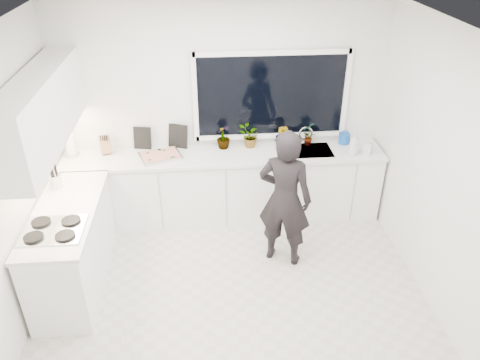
{
  "coord_description": "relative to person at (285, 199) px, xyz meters",
  "views": [
    {
      "loc": [
        -0.24,
        -3.68,
        3.54
      ],
      "look_at": [
        0.1,
        0.4,
        1.15
      ],
      "focal_mm": 35.0,
      "sensor_mm": 36.0,
      "label": 1
    }
  ],
  "objects": [
    {
      "name": "floor",
      "position": [
        -0.6,
        -0.53,
        -0.82
      ],
      "size": [
        4.0,
        3.5,
        0.02
      ],
      "primitive_type": "cube",
      "color": "beige",
      "rests_on": "ground"
    },
    {
      "name": "wall_back",
      "position": [
        -0.6,
        1.23,
        0.54
      ],
      "size": [
        4.0,
        0.02,
        2.7
      ],
      "primitive_type": "cube",
      "color": "white",
      "rests_on": "ground"
    },
    {
      "name": "wall_left",
      "position": [
        -2.61,
        -0.53,
        0.54
      ],
      "size": [
        0.02,
        3.5,
        2.7
      ],
      "primitive_type": "cube",
      "color": "white",
      "rests_on": "ground"
    },
    {
      "name": "wall_right",
      "position": [
        1.41,
        -0.53,
        0.54
      ],
      "size": [
        0.02,
        3.5,
        2.7
      ],
      "primitive_type": "cube",
      "color": "white",
      "rests_on": "ground"
    },
    {
      "name": "ceiling",
      "position": [
        -0.6,
        -0.53,
        1.9
      ],
      "size": [
        4.0,
        3.5,
        0.02
      ],
      "primitive_type": "cube",
      "color": "white",
      "rests_on": "wall_back"
    },
    {
      "name": "window",
      "position": [
        -0.0,
        1.2,
        0.74
      ],
      "size": [
        1.8,
        0.02,
        1.0
      ],
      "primitive_type": "cube",
      "color": "black",
      "rests_on": "wall_back"
    },
    {
      "name": "base_cabinets_back",
      "position": [
        -0.6,
        0.92,
        -0.37
      ],
      "size": [
        3.92,
        0.58,
        0.88
      ],
      "primitive_type": "cube",
      "color": "white",
      "rests_on": "floor"
    },
    {
      "name": "base_cabinets_left",
      "position": [
        -2.27,
        -0.18,
        -0.37
      ],
      "size": [
        0.58,
        1.6,
        0.88
      ],
      "primitive_type": "cube",
      "color": "white",
      "rests_on": "floor"
    },
    {
      "name": "countertop_back",
      "position": [
        -0.6,
        0.91,
        0.09
      ],
      "size": [
        3.94,
        0.62,
        0.04
      ],
      "primitive_type": "cube",
      "color": "silver",
      "rests_on": "base_cabinets_back"
    },
    {
      "name": "countertop_left",
      "position": [
        -2.27,
        -0.18,
        0.09
      ],
      "size": [
        0.62,
        1.6,
        0.04
      ],
      "primitive_type": "cube",
      "color": "silver",
      "rests_on": "base_cabinets_left"
    },
    {
      "name": "upper_cabinets",
      "position": [
        -2.39,
        0.17,
        1.04
      ],
      "size": [
        0.34,
        2.1,
        0.7
      ],
      "primitive_type": "cube",
      "color": "white",
      "rests_on": "wall_left"
    },
    {
      "name": "sink",
      "position": [
        0.45,
        0.92,
        0.06
      ],
      "size": [
        0.58,
        0.42,
        0.14
      ],
      "primitive_type": "cube",
      "color": "silver",
      "rests_on": "countertop_back"
    },
    {
      "name": "faucet",
      "position": [
        0.45,
        1.12,
        0.22
      ],
      "size": [
        0.03,
        0.03,
        0.22
      ],
      "primitive_type": "cylinder",
      "color": "silver",
      "rests_on": "countertop_back"
    },
    {
      "name": "stovetop",
      "position": [
        -2.29,
        -0.53,
        0.12
      ],
      "size": [
        0.56,
        0.48,
        0.03
      ],
      "primitive_type": "cube",
      "color": "black",
      "rests_on": "countertop_left"
    },
    {
      "name": "person",
      "position": [
        0.0,
        0.0,
        0.0
      ],
      "size": [
        0.7,
        0.6,
        1.62
      ],
      "primitive_type": "imported",
      "rotation": [
        0.0,
        0.0,
        2.72
      ],
      "color": "black",
      "rests_on": "floor"
    },
    {
      "name": "pizza_tray",
      "position": [
        -1.38,
        0.89,
        0.12
      ],
      "size": [
        0.56,
        0.49,
        0.03
      ],
      "primitive_type": "cube",
      "rotation": [
        0.0,
        0.0,
        0.33
      ],
      "color": "silver",
      "rests_on": "countertop_back"
    },
    {
      "name": "pizza",
      "position": [
        -1.38,
        0.89,
        0.14
      ],
      "size": [
        0.51,
        0.43,
        0.01
      ],
      "primitive_type": "cube",
      "rotation": [
        0.0,
        0.0,
        0.33
      ],
      "color": "red",
      "rests_on": "pizza_tray"
    },
    {
      "name": "watering_can",
      "position": [
        0.94,
        1.08,
        0.17
      ],
      "size": [
        0.15,
        0.15,
        0.13
      ],
      "primitive_type": "cylinder",
      "rotation": [
        0.0,
        0.0,
        0.06
      ],
      "color": "#124DAD",
      "rests_on": "countertop_back"
    },
    {
      "name": "paper_towel_roll",
      "position": [
        -2.45,
        1.02,
        0.24
      ],
      "size": [
        0.13,
        0.13,
        0.26
      ],
      "primitive_type": "cylinder",
      "rotation": [
        0.0,
        0.0,
        0.21
      ],
      "color": "white",
      "rests_on": "countertop_back"
    },
    {
      "name": "knife_block",
      "position": [
        -2.05,
        1.06,
        0.22
      ],
      "size": [
        0.15,
        0.13,
        0.22
      ],
      "primitive_type": "cube",
      "rotation": [
        0.0,
        0.0,
        0.24
      ],
      "color": "olive",
      "rests_on": "countertop_back"
    },
    {
      "name": "utensil_crock",
      "position": [
        -2.45,
        0.27,
        0.19
      ],
      "size": [
        0.14,
        0.14,
        0.16
      ],
      "primitive_type": "cylinder",
      "rotation": [
        0.0,
        0.0,
        -0.11
      ],
      "color": "#B6B7BB",
      "rests_on": "countertop_left"
    },
    {
      "name": "picture_frame_large",
      "position": [
        -1.61,
        1.16,
        0.25
      ],
      "size": [
        0.22,
        0.06,
        0.28
      ],
      "primitive_type": "cube",
      "rotation": [
        0.0,
        0.0,
        -0.2
      ],
      "color": "black",
      "rests_on": "countertop_back"
    },
    {
      "name": "picture_frame_small",
      "position": [
        -1.17,
        1.16,
        0.26
      ],
      "size": [
        0.24,
        0.11,
        0.3
      ],
      "primitive_type": "cube",
      "rotation": [
        0.0,
        0.0,
        -0.39
      ],
      "color": "black",
      "rests_on": "countertop_back"
    },
    {
      "name": "herb_plants",
      "position": [
        -0.16,
        1.08,
        0.26
      ],
      "size": [
        1.3,
        0.29,
        0.32
      ],
      "color": "#26662D",
      "rests_on": "countertop_back"
    },
    {
      "name": "soap_bottles",
      "position": [
        1.02,
        0.77,
        0.24
      ],
      "size": [
        0.32,
        0.16,
        0.3
      ],
      "color": "#D8BF66",
      "rests_on": "countertop_back"
    }
  ]
}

